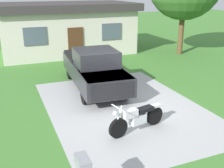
# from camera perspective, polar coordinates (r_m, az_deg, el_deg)

# --- Properties ---
(ground_plane) EXTENTS (80.00, 80.00, 0.00)m
(ground_plane) POSITION_cam_1_polar(r_m,az_deg,el_deg) (11.04, 2.41, -4.76)
(ground_plane) COLOR #437C32
(driveway_pad) EXTENTS (5.81, 8.08, 0.01)m
(driveway_pad) POSITION_cam_1_polar(r_m,az_deg,el_deg) (11.04, 2.41, -4.75)
(driveway_pad) COLOR #AEAEAE
(driveway_pad) RESTS_ON ground
(motorcycle) EXTENTS (2.18, 0.84, 1.09)m
(motorcycle) POSITION_cam_1_polar(r_m,az_deg,el_deg) (9.11, 5.18, -7.00)
(motorcycle) COLOR black
(motorcycle) RESTS_ON ground
(pickup_truck) EXTENTS (2.39, 5.75, 1.90)m
(pickup_truck) POSITION_cam_1_polar(r_m,az_deg,el_deg) (12.95, -3.84, 3.38)
(pickup_truck) COLOR black
(pickup_truck) RESTS_ON ground
(neighbor_house) EXTENTS (9.60, 5.60, 3.50)m
(neighbor_house) POSITION_cam_1_polar(r_m,az_deg,el_deg) (20.53, -9.48, 11.48)
(neighbor_house) COLOR beige
(neighbor_house) RESTS_ON ground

